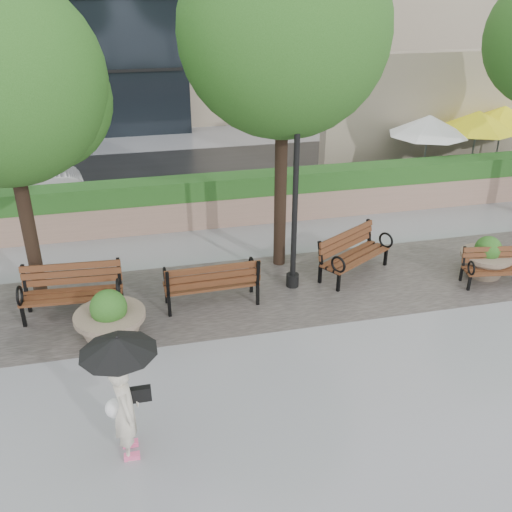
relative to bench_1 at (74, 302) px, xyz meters
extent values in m
plane|color=gray|center=(3.18, -2.92, -0.31)|extent=(100.00, 100.00, 0.00)
cube|color=#383330|center=(3.18, 0.08, -0.31)|extent=(28.00, 3.20, 0.01)
cube|color=#A17A68|center=(3.18, 4.08, 0.09)|extent=(24.00, 0.80, 0.80)
cube|color=#22531B|center=(3.18, 4.08, 0.76)|extent=(24.00, 0.75, 0.55)
cube|color=tan|center=(12.68, 7.08, 1.69)|extent=(10.00, 0.60, 4.00)
cube|color=#22531B|center=(12.18, 4.88, 0.14)|extent=(8.00, 0.50, 0.90)
cube|color=black|center=(3.18, 8.08, -0.31)|extent=(40.00, 7.00, 0.00)
cube|color=#5C301A|center=(0.00, -0.04, 0.17)|extent=(2.01, 0.72, 0.05)
cube|color=#5C301A|center=(0.02, 0.26, 0.51)|extent=(1.98, 0.26, 0.46)
cube|color=black|center=(0.00, -0.01, -0.06)|extent=(2.02, 0.83, 0.50)
torus|color=black|center=(-0.95, -0.18, 0.37)|extent=(0.08, 0.41, 0.41)
torus|color=black|center=(0.91, -0.30, 0.37)|extent=(0.08, 0.41, 0.41)
cube|color=#5C301A|center=(2.79, -0.17, 0.16)|extent=(1.97, 0.63, 0.05)
cube|color=#5C301A|center=(2.80, -0.47, 0.50)|extent=(1.96, 0.18, 0.46)
cube|color=black|center=(2.79, -0.20, -0.06)|extent=(1.97, 0.74, 0.50)
torus|color=black|center=(3.71, 0.05, 0.36)|extent=(0.06, 0.40, 0.40)
torus|color=black|center=(1.87, 0.01, 0.36)|extent=(0.06, 0.40, 0.40)
cube|color=#5C301A|center=(6.21, 0.36, 0.15)|extent=(1.91, 1.46, 0.05)
cube|color=#5C301A|center=(6.06, 0.61, 0.47)|extent=(1.68, 1.08, 0.44)
cube|color=black|center=(6.20, 0.38, -0.07)|extent=(1.96, 1.55, 0.48)
torus|color=black|center=(5.55, -0.27, 0.34)|extent=(0.25, 0.36, 0.39)
torus|color=black|center=(7.07, 0.65, 0.34)|extent=(0.25, 0.36, 0.39)
cube|color=#5C301A|center=(9.14, -0.83, 0.07)|extent=(1.62, 0.69, 0.04)
cube|color=#5C301A|center=(9.17, -0.59, 0.34)|extent=(1.57, 0.33, 0.37)
cube|color=black|center=(9.14, -0.80, -0.11)|extent=(1.63, 0.78, 0.40)
torus|color=black|center=(8.38, -0.88, 0.23)|extent=(0.09, 0.33, 0.32)
cylinder|color=#7F6B56|center=(0.74, -1.15, 0.27)|extent=(1.32, 1.32, 0.11)
sphere|color=#1D4513|center=(0.74, -1.15, 0.45)|extent=(0.68, 0.68, 0.68)
cylinder|color=#7F6B56|center=(9.11, -0.35, 0.20)|extent=(1.16, 1.16, 0.09)
sphere|color=#1D4513|center=(9.11, -0.35, 0.36)|extent=(0.60, 0.60, 0.60)
cylinder|color=black|center=(4.66, 0.15, 1.86)|extent=(0.12, 0.12, 4.35)
cylinder|color=black|center=(4.66, 0.15, -0.16)|extent=(0.28, 0.28, 0.30)
sphere|color=black|center=(4.66, 0.15, 4.08)|extent=(0.24, 0.24, 0.24)
cylinder|color=black|center=(-0.73, 0.79, 1.80)|extent=(0.28, 0.28, 4.23)
sphere|color=#1D4513|center=(-0.73, 0.79, 4.22)|extent=(3.79, 3.79, 3.79)
sphere|color=#1D4513|center=(-0.13, 1.09, 3.80)|extent=(2.65, 2.65, 2.65)
cylinder|color=black|center=(4.66, 1.30, 2.13)|extent=(0.28, 0.28, 4.90)
sphere|color=#1D4513|center=(4.66, 1.30, 4.93)|extent=(4.33, 4.33, 4.33)
sphere|color=#1D4513|center=(5.26, 1.60, 4.44)|extent=(3.03, 3.03, 3.03)
cylinder|color=black|center=(10.61, 5.58, -0.26)|extent=(0.40, 0.40, 0.10)
cylinder|color=#99999E|center=(10.61, 5.58, 0.79)|extent=(0.06, 0.06, 2.20)
cone|color=white|center=(10.61, 5.58, 1.69)|extent=(2.50, 2.50, 0.60)
cylinder|color=black|center=(12.45, 5.77, -0.26)|extent=(0.40, 0.40, 0.10)
cylinder|color=#99999E|center=(12.45, 5.77, 0.79)|extent=(0.06, 0.06, 2.20)
cone|color=#FFF11A|center=(12.45, 5.77, 1.69)|extent=(2.50, 2.50, 0.60)
cylinder|color=black|center=(13.71, 6.26, -0.26)|extent=(0.40, 0.40, 0.10)
cylinder|color=#99999E|center=(13.71, 6.26, 0.79)|extent=(0.06, 0.06, 2.20)
cone|color=#FFF11A|center=(13.71, 6.26, 1.69)|extent=(2.50, 2.50, 0.60)
imported|color=silver|center=(-1.97, 7.05, 0.31)|extent=(3.97, 1.88, 1.26)
imported|color=beige|center=(0.99, -4.04, 0.51)|extent=(0.44, 0.62, 1.65)
cube|color=#F2598C|center=(0.98, -3.92, -0.27)|extent=(0.11, 0.23, 0.08)
cube|color=#F2598C|center=(0.99, -4.18, -0.27)|extent=(0.11, 0.23, 0.08)
cube|color=black|center=(1.20, -3.97, 0.67)|extent=(0.12, 0.31, 0.23)
sphere|color=white|center=(0.83, -3.82, 0.36)|extent=(0.29, 0.29, 0.29)
cylinder|color=black|center=(0.99, -3.99, 1.13)|extent=(0.02, 0.02, 0.88)
cone|color=black|center=(0.99, -3.99, 1.54)|extent=(1.07, 1.07, 0.23)
camera|label=1|loc=(1.38, -10.47, 5.98)|focal=40.00mm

